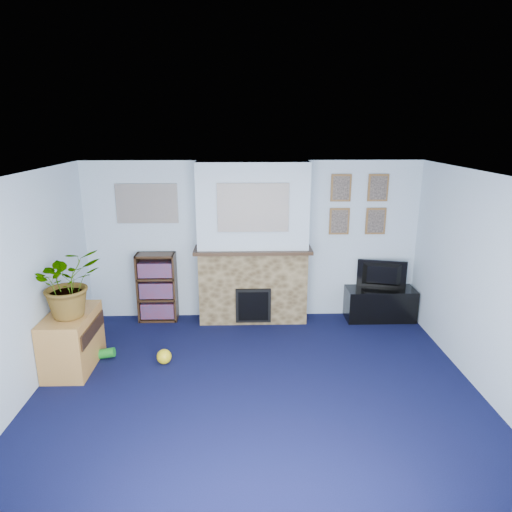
{
  "coord_description": "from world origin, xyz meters",
  "views": [
    {
      "loc": [
        -0.13,
        -4.44,
        2.88
      ],
      "look_at": [
        0.02,
        1.0,
        1.32
      ],
      "focal_mm": 32.0,
      "sensor_mm": 36.0,
      "label": 1
    }
  ],
  "objects_px": {
    "television": "(382,275)",
    "sideboard": "(72,341)",
    "bookshelf": "(157,289)",
    "tv_stand": "(380,305)"
  },
  "relations": [
    {
      "from": "television",
      "to": "sideboard",
      "type": "relative_size",
      "value": 0.81
    },
    {
      "from": "bookshelf",
      "to": "sideboard",
      "type": "bearing_deg",
      "value": -119.18
    },
    {
      "from": "bookshelf",
      "to": "sideboard",
      "type": "xyz_separation_m",
      "value": [
        -0.79,
        -1.41,
        -0.15
      ]
    },
    {
      "from": "sideboard",
      "to": "television",
      "type": "bearing_deg",
      "value": 17.96
    },
    {
      "from": "tv_stand",
      "to": "bookshelf",
      "type": "height_order",
      "value": "bookshelf"
    },
    {
      "from": "television",
      "to": "sideboard",
      "type": "xyz_separation_m",
      "value": [
        -4.19,
        -1.36,
        -0.35
      ]
    },
    {
      "from": "bookshelf",
      "to": "sideboard",
      "type": "relative_size",
      "value": 1.16
    },
    {
      "from": "tv_stand",
      "to": "television",
      "type": "relative_size",
      "value": 1.41
    },
    {
      "from": "television",
      "to": "bookshelf",
      "type": "xyz_separation_m",
      "value": [
        -3.4,
        0.06,
        -0.2
      ]
    },
    {
      "from": "television",
      "to": "bookshelf",
      "type": "bearing_deg",
      "value": 13.62
    }
  ]
}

